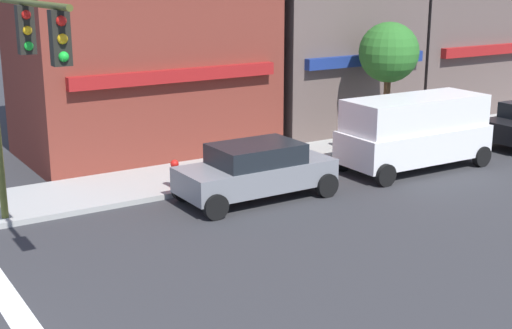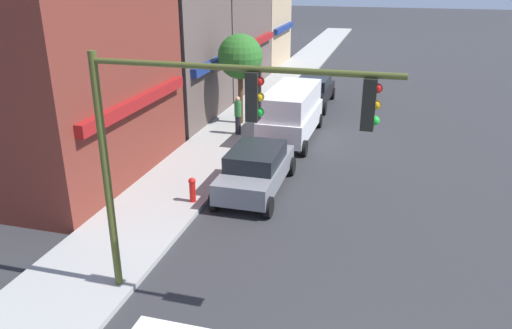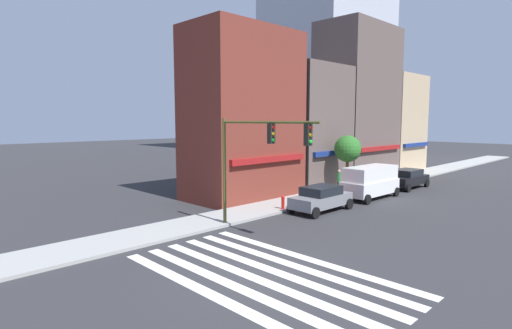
# 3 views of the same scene
# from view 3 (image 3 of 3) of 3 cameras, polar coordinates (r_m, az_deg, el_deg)

# --- Properties ---
(ground_plane) EXTENTS (200.00, 200.00, 0.00)m
(ground_plane) POSITION_cam_3_polar(r_m,az_deg,el_deg) (15.25, 1.24, -15.45)
(ground_plane) COLOR #2D2D30
(sidewalk_left) EXTENTS (120.00, 3.00, 0.15)m
(sidewalk_left) POSITION_cam_3_polar(r_m,az_deg,el_deg) (20.87, -13.95, -9.39)
(sidewalk_left) COLOR #9E9E99
(sidewalk_left) RESTS_ON ground_plane
(crosswalk_stripes) EXTENTS (5.43, 10.80, 0.01)m
(crosswalk_stripes) POSITION_cam_3_polar(r_m,az_deg,el_deg) (15.25, 1.24, -15.43)
(crosswalk_stripes) COLOR silver
(crosswalk_stripes) RESTS_ON ground_plane
(storefront_row) EXTENTS (30.99, 5.30, 14.86)m
(storefront_row) POSITION_cam_3_polar(r_m,az_deg,el_deg) (37.87, 11.05, 7.07)
(storefront_row) COLOR maroon
(storefront_row) RESTS_ON ground_plane
(traffic_signal) EXTENTS (0.32, 6.30, 5.77)m
(traffic_signal) POSITION_cam_3_polar(r_m,az_deg,el_deg) (19.53, -0.00, 2.22)
(traffic_signal) COLOR #474C1E
(traffic_signal) RESTS_ON ground_plane
(sedan_grey) EXTENTS (4.40, 2.02, 1.59)m
(sedan_grey) POSITION_cam_3_polar(r_m,az_deg,el_deg) (25.29, 9.28, -4.74)
(sedan_grey) COLOR slate
(sedan_grey) RESTS_ON ground_plane
(van_white) EXTENTS (5.04, 2.22, 2.34)m
(van_white) POSITION_cam_3_polar(r_m,az_deg,el_deg) (30.22, 16.00, -2.25)
(van_white) COLOR white
(van_white) RESTS_ON ground_plane
(sedan_black) EXTENTS (4.44, 2.02, 1.59)m
(sedan_black) POSITION_cam_3_polar(r_m,az_deg,el_deg) (35.74, 20.83, -1.85)
(sedan_black) COLOR black
(sedan_black) RESTS_ON ground_plane
(pedestrian_green_top) EXTENTS (0.32, 0.32, 1.77)m
(pedestrian_green_top) POSITION_cam_3_polar(r_m,az_deg,el_deg) (31.12, 11.75, -2.29)
(pedestrian_green_top) COLOR #23232D
(pedestrian_green_top) RESTS_ON sidewalk_left
(fire_hydrant) EXTENTS (0.24, 0.24, 0.84)m
(fire_hydrant) POSITION_cam_3_polar(r_m,az_deg,el_deg) (25.10, 3.87, -5.29)
(fire_hydrant) COLOR red
(fire_hydrant) RESTS_ON sidewalk_left
(street_tree) EXTENTS (2.13, 2.13, 4.33)m
(street_tree) POSITION_cam_3_polar(r_m,az_deg,el_deg) (32.55, 12.96, 2.15)
(street_tree) COLOR brown
(street_tree) RESTS_ON sidewalk_left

